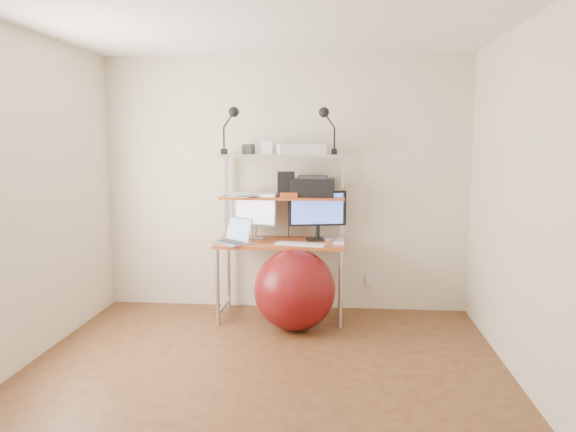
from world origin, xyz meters
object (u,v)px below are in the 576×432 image
at_px(monitor_silver, 255,212).
at_px(printer, 313,187).
at_px(exercise_ball, 295,290).
at_px(laptop, 235,238).
at_px(monitor_black, 317,211).

distance_m(monitor_silver, printer, 0.60).
height_order(printer, exercise_ball, printer).
bearing_deg(laptop, exercise_ball, 22.87).
relative_size(monitor_black, exercise_ball, 0.76).
bearing_deg(monitor_silver, printer, 18.56).
distance_m(monitor_black, printer, 0.24).
bearing_deg(monitor_black, monitor_silver, 164.26).
bearing_deg(monitor_black, exercise_ball, -124.95).
height_order(laptop, exercise_ball, laptop).
relative_size(monitor_silver, printer, 1.15).
xyz_separation_m(monitor_silver, exercise_ball, (0.42, -0.47, -0.63)).
xyz_separation_m(laptop, exercise_ball, (0.57, -0.19, -0.43)).
relative_size(printer, exercise_ball, 0.57).
relative_size(monitor_silver, monitor_black, 0.87).
xyz_separation_m(monitor_black, printer, (-0.05, 0.06, 0.23)).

